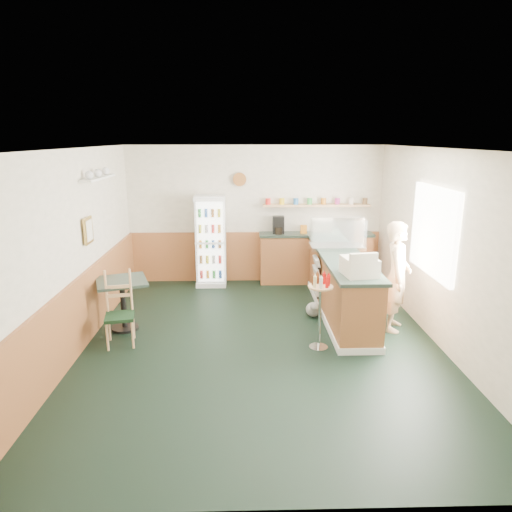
{
  "coord_description": "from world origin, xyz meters",
  "views": [
    {
      "loc": [
        -0.22,
        -5.96,
        2.84
      ],
      "look_at": [
        -0.05,
        0.6,
        1.13
      ],
      "focal_mm": 32.0,
      "sensor_mm": 36.0,
      "label": 1
    }
  ],
  "objects_px": {
    "drinks_fridge": "(211,241)",
    "condiment_stand": "(320,301)",
    "cafe_chair": "(120,306)",
    "cafe_table": "(123,295)",
    "display_case": "(337,234)",
    "shopkeeper": "(397,277)",
    "cash_register": "(359,266)"
  },
  "relations": [
    {
      "from": "drinks_fridge",
      "to": "condiment_stand",
      "type": "height_order",
      "value": "drinks_fridge"
    },
    {
      "from": "cafe_chair",
      "to": "cafe_table",
      "type": "bearing_deg",
      "value": 89.32
    },
    {
      "from": "cafe_chair",
      "to": "display_case",
      "type": "bearing_deg",
      "value": 11.76
    },
    {
      "from": "display_case",
      "to": "shopkeeper",
      "type": "distance_m",
      "value": 1.34
    },
    {
      "from": "shopkeeper",
      "to": "cash_register",
      "type": "bearing_deg",
      "value": 145.65
    },
    {
      "from": "shopkeeper",
      "to": "condiment_stand",
      "type": "relative_size",
      "value": 1.57
    },
    {
      "from": "drinks_fridge",
      "to": "cash_register",
      "type": "bearing_deg",
      "value": -51.14
    },
    {
      "from": "display_case",
      "to": "condiment_stand",
      "type": "xyz_separation_m",
      "value": [
        -0.55,
        -1.69,
        -0.57
      ]
    },
    {
      "from": "display_case",
      "to": "cash_register",
      "type": "distance_m",
      "value": 1.54
    },
    {
      "from": "cafe_table",
      "to": "cash_register",
      "type": "bearing_deg",
      "value": -9.56
    },
    {
      "from": "drinks_fridge",
      "to": "shopkeeper",
      "type": "xyz_separation_m",
      "value": [
        2.92,
        -2.27,
        -0.05
      ]
    },
    {
      "from": "cash_register",
      "to": "cafe_chair",
      "type": "xyz_separation_m",
      "value": [
        -3.32,
        0.12,
        -0.58
      ]
    },
    {
      "from": "condiment_stand",
      "to": "cafe_chair",
      "type": "height_order",
      "value": "condiment_stand"
    },
    {
      "from": "cafe_table",
      "to": "drinks_fridge",
      "type": "bearing_deg",
      "value": 61.63
    },
    {
      "from": "shopkeeper",
      "to": "condiment_stand",
      "type": "xyz_separation_m",
      "value": [
        -1.25,
        -0.63,
        -0.14
      ]
    },
    {
      "from": "display_case",
      "to": "shopkeeper",
      "type": "height_order",
      "value": "shopkeeper"
    },
    {
      "from": "condiment_stand",
      "to": "cash_register",
      "type": "bearing_deg",
      "value": 15.11
    },
    {
      "from": "display_case",
      "to": "cash_register",
      "type": "relative_size",
      "value": 2.02
    },
    {
      "from": "display_case",
      "to": "shopkeeper",
      "type": "xyz_separation_m",
      "value": [
        0.7,
        -1.05,
        -0.43
      ]
    },
    {
      "from": "cash_register",
      "to": "condiment_stand",
      "type": "height_order",
      "value": "cash_register"
    },
    {
      "from": "display_case",
      "to": "cafe_chair",
      "type": "xyz_separation_m",
      "value": [
        -3.32,
        -1.41,
        -0.72
      ]
    },
    {
      "from": "cash_register",
      "to": "cafe_chair",
      "type": "distance_m",
      "value": 3.37
    },
    {
      "from": "display_case",
      "to": "cash_register",
      "type": "height_order",
      "value": "display_case"
    },
    {
      "from": "cafe_table",
      "to": "condiment_stand",
      "type": "bearing_deg",
      "value": -14.16
    },
    {
      "from": "display_case",
      "to": "cafe_table",
      "type": "relative_size",
      "value": 0.99
    },
    {
      "from": "cafe_table",
      "to": "shopkeeper",
      "type": "bearing_deg",
      "value": -1.22
    },
    {
      "from": "cash_register",
      "to": "condiment_stand",
      "type": "bearing_deg",
      "value": -173.12
    },
    {
      "from": "drinks_fridge",
      "to": "cafe_table",
      "type": "bearing_deg",
      "value": -118.37
    },
    {
      "from": "display_case",
      "to": "cash_register",
      "type": "xyz_separation_m",
      "value": [
        0.0,
        -1.54,
        -0.13
      ]
    },
    {
      "from": "drinks_fridge",
      "to": "display_case",
      "type": "relative_size",
      "value": 1.96
    },
    {
      "from": "drinks_fridge",
      "to": "shopkeeper",
      "type": "distance_m",
      "value": 3.7
    },
    {
      "from": "cafe_chair",
      "to": "condiment_stand",
      "type": "bearing_deg",
      "value": -16.95
    }
  ]
}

